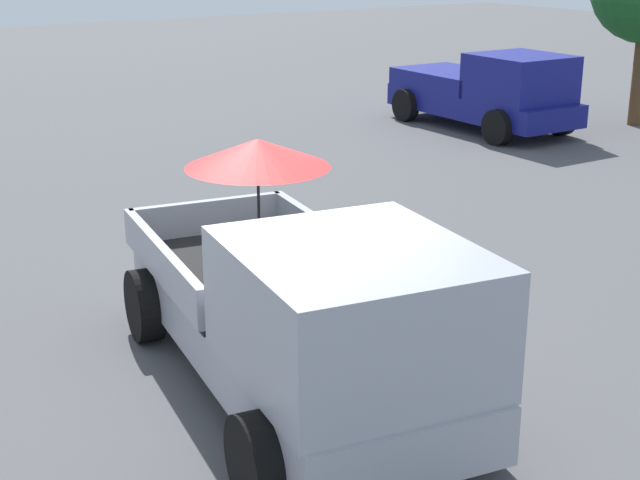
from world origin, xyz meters
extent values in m
plane|color=#4C4C4F|center=(0.00, 0.00, 0.00)|extent=(80.00, 80.00, 0.00)
cylinder|color=black|center=(1.88, 0.69, 0.40)|extent=(0.83, 0.40, 0.80)
cylinder|color=black|center=(1.58, -1.24, 0.40)|extent=(0.83, 0.40, 0.80)
cylinder|color=black|center=(-1.58, 1.24, 0.40)|extent=(0.83, 0.40, 0.80)
cylinder|color=black|center=(-1.88, -0.69, 0.40)|extent=(0.83, 0.40, 0.80)
cube|color=#9EA3AD|center=(0.00, 0.00, 0.57)|extent=(5.22, 2.56, 0.50)
cube|color=#9EA3AD|center=(1.38, -0.22, 1.36)|extent=(2.36, 2.17, 1.08)
cube|color=#4C606B|center=(2.37, -0.38, 1.56)|extent=(0.33, 1.71, 0.64)
cube|color=black|center=(-1.14, 0.18, 0.85)|extent=(3.05, 2.25, 0.06)
cube|color=#9EA3AD|center=(-0.99, 1.09, 1.08)|extent=(2.78, 0.54, 0.40)
cube|color=#9EA3AD|center=(-1.28, -0.73, 1.08)|extent=(2.78, 0.54, 0.40)
cube|color=#9EA3AD|center=(-2.47, 0.39, 1.08)|extent=(0.39, 1.83, 0.40)
ellipsoid|color=brown|center=(-0.36, -0.09, 1.14)|extent=(0.72, 0.42, 0.52)
sphere|color=brown|center=(-0.07, -0.14, 1.46)|extent=(0.32, 0.32, 0.28)
cone|color=brown|center=(-0.05, -0.06, 1.60)|extent=(0.10, 0.10, 0.12)
cone|color=brown|center=(-0.08, -0.22, 1.60)|extent=(0.10, 0.10, 0.12)
cylinder|color=black|center=(-0.64, 0.07, 1.51)|extent=(0.03, 0.03, 1.26)
cone|color=red|center=(-0.64, 0.07, 2.24)|extent=(1.64, 1.64, 0.28)
cylinder|color=black|center=(-7.04, 11.44, 0.38)|extent=(0.76, 0.27, 0.76)
cylinder|color=black|center=(-7.07, 9.54, 0.38)|extent=(0.76, 0.27, 0.76)
cylinder|color=black|center=(-10.24, 11.48, 0.38)|extent=(0.76, 0.27, 0.76)
cylinder|color=black|center=(-10.27, 9.58, 0.38)|extent=(0.76, 0.27, 0.76)
cube|color=navy|center=(-8.66, 10.51, 0.55)|extent=(4.83, 1.87, 0.50)
cube|color=navy|center=(-7.46, 10.49, 1.30)|extent=(1.93, 1.83, 1.00)
cube|color=navy|center=(-9.66, 10.53, 1.00)|extent=(2.73, 1.84, 0.40)
cylinder|color=brown|center=(-6.91, 13.80, 1.14)|extent=(0.32, 0.32, 2.27)
camera|label=1|loc=(7.01, -4.25, 4.25)|focal=51.86mm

